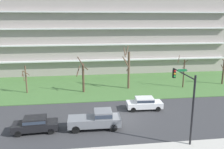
{
  "coord_description": "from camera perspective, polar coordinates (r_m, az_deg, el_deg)",
  "views": [
    {
      "loc": [
        -4.36,
        -24.92,
        11.17
      ],
      "look_at": [
        -0.25,
        6.0,
        3.81
      ],
      "focal_mm": 38.24,
      "sensor_mm": 36.0,
      "label": 1
    }
  ],
  "objects": [
    {
      "name": "tree_far_right",
      "position": [
        45.06,
        25.09,
        0.81
      ],
      "size": [
        1.28,
        1.04,
        4.94
      ],
      "color": "#4C3828",
      "rests_on": "ground"
    },
    {
      "name": "tree_right",
      "position": [
        40.62,
        16.7,
        0.59
      ],
      "size": [
        1.99,
        1.81,
        5.32
      ],
      "color": "#4C3828",
      "rests_on": "ground"
    },
    {
      "name": "ground",
      "position": [
        27.65,
        2.19,
        -10.56
      ],
      "size": [
        160.0,
        160.0,
        0.0
      ],
      "primitive_type": "plane",
      "color": "#38383A"
    },
    {
      "name": "apartment_building",
      "position": [
        53.61,
        -2.93,
        9.56
      ],
      "size": [
        53.4,
        13.76,
        15.43
      ],
      "color": "#9E938C",
      "rests_on": "ground"
    },
    {
      "name": "sedan_black_center_left",
      "position": [
        25.56,
        -17.85,
        -11.16
      ],
      "size": [
        4.49,
        2.03,
        1.57
      ],
      "rotation": [
        0.0,
        0.0,
        0.05
      ],
      "color": "black",
      "rests_on": "ground"
    },
    {
      "name": "tree_far_left",
      "position": [
        38.22,
        -19.92,
        -0.94
      ],
      "size": [
        1.19,
        1.11,
        4.29
      ],
      "color": "brown",
      "rests_on": "ground"
    },
    {
      "name": "sedan_white_near_left",
      "position": [
        30.29,
        7.75,
        -6.73
      ],
      "size": [
        4.48,
        2.01,
        1.57
      ],
      "rotation": [
        0.0,
        0.0,
        3.09
      ],
      "color": "white",
      "rests_on": "ground"
    },
    {
      "name": "traffic_signal_mast",
      "position": [
        23.09,
        17.18,
        -4.3
      ],
      "size": [
        0.9,
        4.95,
        6.52
      ],
      "color": "black",
      "rests_on": "ground"
    },
    {
      "name": "tree_left",
      "position": [
        36.61,
        -6.98,
        -0.4
      ],
      "size": [
        1.87,
        1.92,
        5.64
      ],
      "color": "#4C3828",
      "rests_on": "ground"
    },
    {
      "name": "grass_lawn_strip",
      "position": [
        40.71,
        -1.13,
        -2.6
      ],
      "size": [
        80.0,
        16.0,
        0.08
      ],
      "primitive_type": "cube",
      "color": "#477238",
      "rests_on": "ground"
    },
    {
      "name": "pickup_gray_center_right",
      "position": [
        25.11,
        -3.68,
        -10.61
      ],
      "size": [
        5.44,
        2.11,
        1.95
      ],
      "rotation": [
        0.0,
        0.0,
        -0.02
      ],
      "color": "slate",
      "rests_on": "ground"
    },
    {
      "name": "tree_center",
      "position": [
        38.13,
        3.87,
        1.59
      ],
      "size": [
        1.4,
        1.83,
        6.97
      ],
      "color": "brown",
      "rests_on": "ground"
    }
  ]
}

